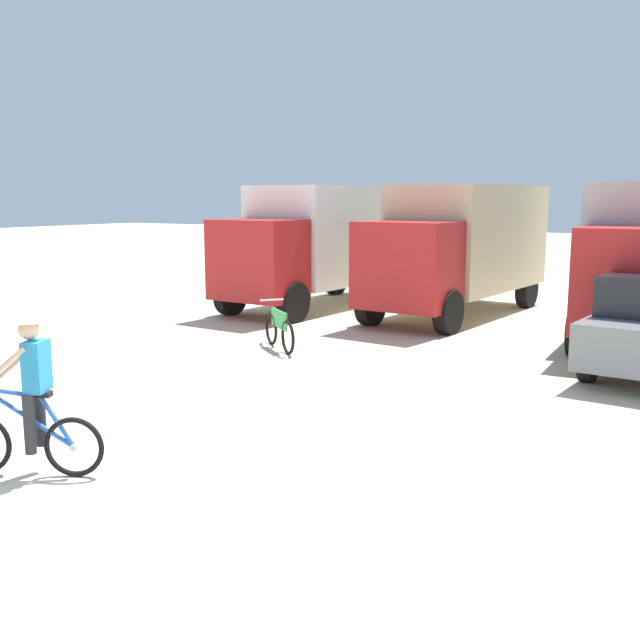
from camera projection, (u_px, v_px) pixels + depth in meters
ground_plane at (153, 479)px, 7.94m from camera, size 120.00×120.00×0.00m
box_truck_white_box at (322, 240)px, 20.42m from camera, size 2.82×6.89×3.35m
box_truck_tan_camper at (460, 243)px, 18.85m from camera, size 2.94×6.93×3.35m
cyclist_orange_shirt at (30, 401)px, 7.92m from camera, size 1.59×0.85×1.82m
bicycle_spare at (279, 330)px, 14.69m from camera, size 1.40×1.11×0.97m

